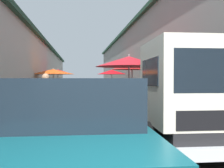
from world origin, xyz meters
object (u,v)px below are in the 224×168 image
(fruit_stall_far_left, at_px, (58,76))
(fruit_stall_far_right, at_px, (112,76))
(fruit_stall_near_right, at_px, (129,66))
(vendor_by_crates, at_px, (46,97))
(parked_scooter, at_px, (52,97))
(hatchback_car, at_px, (76,129))
(fruit_stall_mid_lane, at_px, (132,72))
(delivery_truck, at_px, (184,99))
(fruit_stall_near_left, at_px, (53,75))

(fruit_stall_far_left, height_order, fruit_stall_far_right, fruit_stall_far_right)
(fruit_stall_near_right, distance_m, vendor_by_crates, 4.26)
(fruit_stall_far_left, distance_m, parked_scooter, 6.84)
(vendor_by_crates, bearing_deg, fruit_stall_far_left, 3.20)
(hatchback_car, bearing_deg, fruit_stall_far_right, -9.35)
(fruit_stall_mid_lane, xyz_separation_m, delivery_truck, (-8.03, 0.67, -0.75))
(fruit_stall_far_right, xyz_separation_m, parked_scooter, (-6.69, 4.10, -1.23))
(vendor_by_crates, bearing_deg, fruit_stall_mid_lane, -34.01)
(fruit_stall_far_left, height_order, parked_scooter, fruit_stall_far_left)
(fruit_stall_far_left, height_order, vendor_by_crates, fruit_stall_far_left)
(fruit_stall_near_left, relative_size, delivery_truck, 0.54)
(fruit_stall_near_right, distance_m, parked_scooter, 4.98)
(fruit_stall_near_right, bearing_deg, fruit_stall_far_left, 20.40)
(fruit_stall_mid_lane, xyz_separation_m, vendor_by_crates, (-5.48, 3.70, -0.87))
(fruit_stall_far_right, bearing_deg, hatchback_car, 170.65)
(fruit_stall_far_left, xyz_separation_m, fruit_stall_mid_lane, (-7.33, -4.41, 0.10))
(fruit_stall_far_left, height_order, hatchback_car, fruit_stall_far_left)
(fruit_stall_far_left, relative_size, fruit_stall_near_right, 0.83)
(parked_scooter, bearing_deg, fruit_stall_far_left, 1.99)
(fruit_stall_near_left, height_order, vendor_by_crates, fruit_stall_near_left)
(vendor_by_crates, bearing_deg, parked_scooter, 4.54)
(fruit_stall_far_right, height_order, hatchback_car, fruit_stall_far_right)
(fruit_stall_far_right, relative_size, hatchback_car, 0.61)
(fruit_stall_far_left, bearing_deg, hatchback_car, -174.42)
(fruit_stall_far_left, xyz_separation_m, delivery_truck, (-15.36, -3.74, -0.64))
(hatchback_car, height_order, vendor_by_crates, vendor_by_crates)
(hatchback_car, bearing_deg, fruit_stall_near_left, 7.20)
(fruit_stall_far_right, relative_size, delivery_truck, 0.48)
(hatchback_car, distance_m, delivery_truck, 2.45)
(fruit_stall_near_right, relative_size, fruit_stall_far_right, 1.16)
(hatchback_car, xyz_separation_m, parked_scooter, (9.83, 1.38, -0.29))
(fruit_stall_near_right, xyz_separation_m, parked_scooter, (3.23, 3.47, -1.52))
(fruit_stall_near_right, xyz_separation_m, delivery_truck, (-5.40, -0.04, -0.93))
(fruit_stall_mid_lane, xyz_separation_m, hatchback_car, (-9.22, 2.79, -1.05))
(fruit_stall_far_left, xyz_separation_m, vendor_by_crates, (-12.80, -0.72, -0.77))
(fruit_stall_far_left, relative_size, fruit_stall_far_right, 0.97)
(fruit_stall_far_left, xyz_separation_m, fruit_stall_far_right, (-0.04, -4.34, -0.01))
(fruit_stall_far_right, bearing_deg, parked_scooter, 148.48)
(hatchback_car, height_order, delivery_truck, delivery_truck)
(vendor_by_crates, bearing_deg, delivery_truck, -130.15)
(fruit_stall_far_right, height_order, parked_scooter, fruit_stall_far_right)
(fruit_stall_near_left, bearing_deg, fruit_stall_mid_lane, -128.47)
(fruit_stall_far_left, bearing_deg, parked_scooter, -178.01)
(fruit_stall_near_right, bearing_deg, fruit_stall_mid_lane, -15.10)
(fruit_stall_near_left, relative_size, fruit_stall_far_right, 1.12)
(fruit_stall_far_left, xyz_separation_m, hatchback_car, (-16.55, -1.62, -0.95))
(fruit_stall_far_right, distance_m, hatchback_car, 16.76)
(vendor_by_crates, bearing_deg, fruit_stall_near_left, 4.50)
(fruit_stall_near_right, relative_size, parked_scooter, 1.68)
(fruit_stall_far_right, distance_m, delivery_truck, 15.35)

